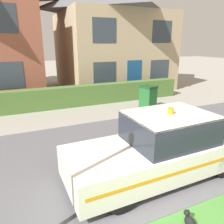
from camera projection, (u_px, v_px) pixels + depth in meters
name	position (u px, v px, depth m)	size (l,w,h in m)	color
road_strip	(100.00, 155.00, 6.28)	(28.00, 5.34, 0.01)	#5B5B60
garden_hedge	(79.00, 96.00, 11.16)	(11.72, 0.60, 1.02)	#4C7233
police_car	(161.00, 148.00, 5.20)	(4.46, 1.74, 1.66)	black
cat	(189.00, 220.00, 3.83)	(0.19, 0.31, 0.28)	black
house_right	(112.00, 35.00, 15.47)	(7.28, 6.88, 7.15)	tan
wheelie_bin	(148.00, 98.00, 10.39)	(0.75, 0.81, 1.18)	#23662D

